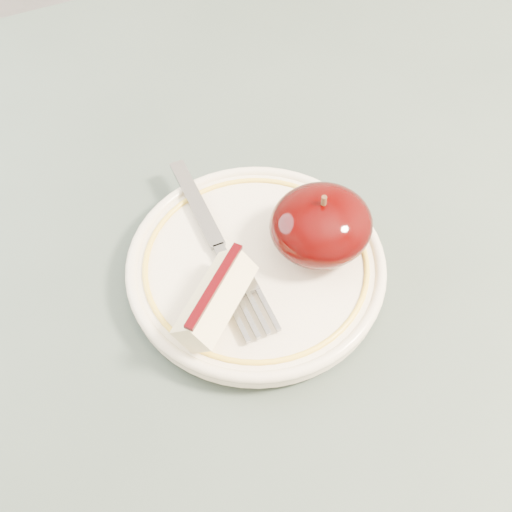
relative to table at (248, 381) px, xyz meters
name	(u,v)px	position (x,y,z in m)	size (l,w,h in m)	color
table	(248,381)	(0.00, 0.00, 0.00)	(0.90, 0.90, 0.75)	brown
plate	(256,267)	(0.02, 0.04, 0.10)	(0.20, 0.20, 0.02)	#F2EACB
apple_half	(321,225)	(0.08, 0.04, 0.13)	(0.08, 0.07, 0.06)	black
apple_wedge	(215,299)	(-0.02, 0.01, 0.12)	(0.08, 0.07, 0.04)	beige
fork	(219,247)	(0.00, 0.06, 0.11)	(0.03, 0.18, 0.00)	gray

